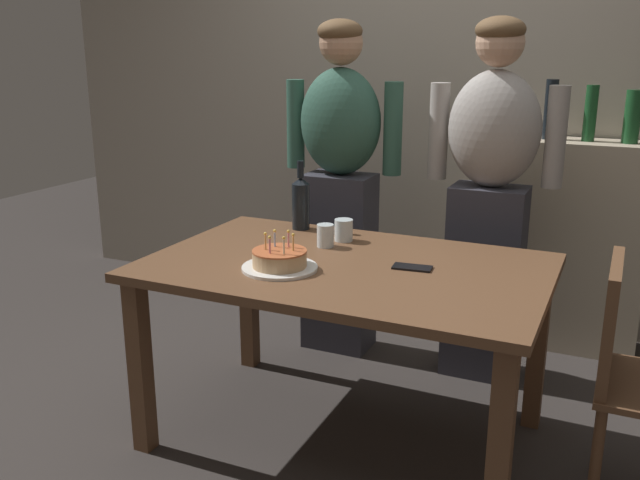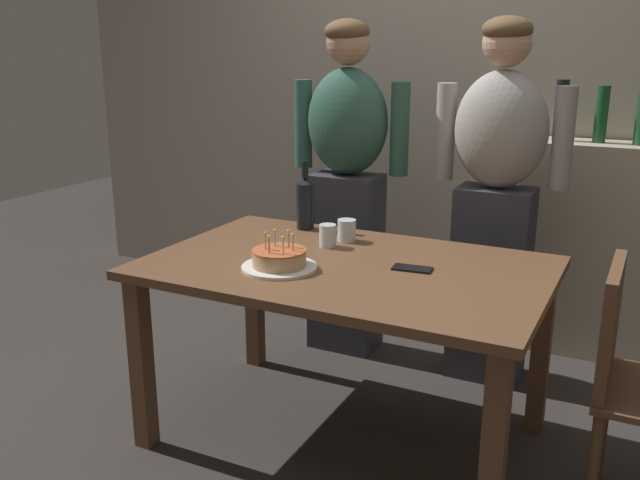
# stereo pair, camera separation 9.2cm
# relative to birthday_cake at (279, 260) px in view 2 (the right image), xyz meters

# --- Properties ---
(ground_plane) EXTENTS (10.00, 10.00, 0.00)m
(ground_plane) POSITION_rel_birthday_cake_xyz_m (0.20, 0.17, -0.77)
(ground_plane) COLOR #332D2B
(back_wall) EXTENTS (5.20, 0.10, 2.60)m
(back_wall) POSITION_rel_birthday_cake_xyz_m (0.20, 1.72, 0.53)
(back_wall) COLOR #9E9384
(back_wall) RESTS_ON ground_plane
(dining_table) EXTENTS (1.50, 0.96, 0.74)m
(dining_table) POSITION_rel_birthday_cake_xyz_m (0.20, 0.17, -0.13)
(dining_table) COLOR brown
(dining_table) RESTS_ON ground_plane
(birthday_cake) EXTENTS (0.28, 0.28, 0.14)m
(birthday_cake) POSITION_rel_birthday_cake_xyz_m (0.00, 0.00, 0.00)
(birthday_cake) COLOR white
(birthday_cake) RESTS_ON dining_table
(water_glass_near) EXTENTS (0.08, 0.08, 0.09)m
(water_glass_near) POSITION_rel_birthday_cake_xyz_m (0.06, 0.46, 0.01)
(water_glass_near) COLOR silver
(water_glass_near) RESTS_ON dining_table
(water_glass_far) EXTENTS (0.07, 0.07, 0.09)m
(water_glass_far) POSITION_rel_birthday_cake_xyz_m (0.03, 0.34, 0.01)
(water_glass_far) COLOR silver
(water_glass_far) RESTS_ON dining_table
(wine_bottle) EXTENTS (0.08, 0.08, 0.31)m
(wine_bottle) POSITION_rel_birthday_cake_xyz_m (-0.19, 0.56, 0.09)
(wine_bottle) COLOR black
(wine_bottle) RESTS_ON dining_table
(cell_phone) EXTENTS (0.15, 0.09, 0.01)m
(cell_phone) POSITION_rel_birthday_cake_xyz_m (0.44, 0.21, -0.03)
(cell_phone) COLOR black
(cell_phone) RESTS_ON dining_table
(person_man_bearded) EXTENTS (0.61, 0.27, 1.66)m
(person_man_bearded) POSITION_rel_birthday_cake_xyz_m (-0.18, 0.98, 0.10)
(person_man_bearded) COLOR #33333D
(person_man_bearded) RESTS_ON ground_plane
(person_woman_cardigan) EXTENTS (0.61, 0.27, 1.66)m
(person_woman_cardigan) POSITION_rel_birthday_cake_xyz_m (0.57, 0.98, 0.10)
(person_woman_cardigan) COLOR #33333D
(person_woman_cardigan) RESTS_ON ground_plane
(dining_chair) EXTENTS (0.42, 0.42, 0.87)m
(dining_chair) POSITION_rel_birthday_cake_xyz_m (1.23, 0.16, -0.26)
(dining_chair) COLOR brown
(dining_chair) RESTS_ON ground_plane
(shelf_cabinet) EXTENTS (0.67, 0.30, 1.38)m
(shelf_cabinet) POSITION_rel_birthday_cake_xyz_m (0.93, 1.50, -0.22)
(shelf_cabinet) COLOR tan
(shelf_cabinet) RESTS_ON ground_plane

